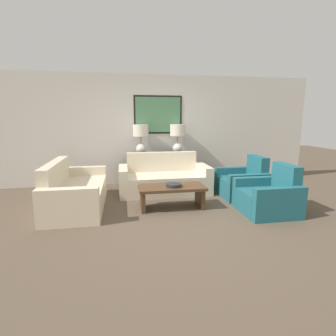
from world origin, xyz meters
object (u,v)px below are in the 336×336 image
(table_lamp_left, at_px, (141,136))
(decorative_bowl, at_px, (174,185))
(couch_by_back_wall, at_px, (164,180))
(armchair_near_back_wall, at_px, (243,183))
(coffee_table, at_px, (172,192))
(armchair_near_camera, at_px, (269,197))
(couch_by_side, at_px, (75,192))
(console_table, at_px, (160,169))
(table_lamp_right, at_px, (178,135))

(table_lamp_left, height_order, decorative_bowl, table_lamp_left)
(decorative_bowl, bearing_deg, couch_by_back_wall, 89.94)
(armchair_near_back_wall, bearing_deg, coffee_table, -162.88)
(coffee_table, relative_size, armchair_near_back_wall, 1.32)
(armchair_near_camera, bearing_deg, couch_by_back_wall, 135.34)
(table_lamp_left, relative_size, couch_by_side, 0.37)
(couch_by_back_wall, relative_size, coffee_table, 1.64)
(console_table, relative_size, armchair_near_camera, 1.66)
(table_lamp_left, bearing_deg, table_lamp_right, 0.00)
(console_table, bearing_deg, table_lamp_right, 0.00)
(couch_by_side, relative_size, armchair_near_camera, 2.16)
(coffee_table, bearing_deg, couch_by_side, 168.27)
(couch_by_side, bearing_deg, armchair_near_back_wall, 2.35)
(coffee_table, bearing_deg, table_lamp_right, 74.97)
(table_lamp_left, distance_m, armchair_near_back_wall, 2.57)
(table_lamp_left, height_order, armchair_near_camera, table_lamp_left)
(armchair_near_back_wall, xyz_separation_m, armchair_near_camera, (0.00, -1.00, 0.00))
(decorative_bowl, bearing_deg, couch_by_side, 167.26)
(console_table, relative_size, coffee_table, 1.26)
(console_table, bearing_deg, couch_by_side, -141.57)
(couch_by_side, bearing_deg, coffee_table, -11.73)
(console_table, xyz_separation_m, armchair_near_back_wall, (1.59, -1.26, -0.10))
(table_lamp_right, bearing_deg, coffee_table, -105.03)
(coffee_table, bearing_deg, couch_by_back_wall, 88.47)
(table_lamp_left, bearing_deg, couch_by_side, -133.33)
(table_lamp_left, bearing_deg, decorative_bowl, -76.17)
(console_table, distance_m, coffee_table, 1.77)
(coffee_table, xyz_separation_m, decorative_bowl, (0.03, -0.04, 0.14))
(table_lamp_right, height_order, couch_by_side, table_lamp_right)
(console_table, bearing_deg, coffee_table, -90.93)
(table_lamp_left, relative_size, table_lamp_right, 1.00)
(couch_by_side, height_order, armchair_near_camera, couch_by_side)
(coffee_table, distance_m, decorative_bowl, 0.14)
(armchair_near_back_wall, bearing_deg, couch_by_side, -177.65)
(table_lamp_right, xyz_separation_m, coffee_table, (-0.47, -1.76, -0.90))
(table_lamp_right, distance_m, couch_by_side, 2.78)
(coffee_table, relative_size, decorative_bowl, 4.28)
(console_table, relative_size, table_lamp_right, 2.08)
(armchair_near_back_wall, distance_m, armchair_near_camera, 1.00)
(couch_by_side, relative_size, decorative_bowl, 7.01)
(decorative_bowl, distance_m, armchair_near_back_wall, 1.69)
(coffee_table, bearing_deg, armchair_near_back_wall, 17.12)
(table_lamp_left, distance_m, armchair_near_camera, 3.19)
(console_table, xyz_separation_m, table_lamp_left, (-0.45, 0.00, 0.83))
(table_lamp_right, relative_size, armchair_near_camera, 0.80)
(table_lamp_right, bearing_deg, table_lamp_left, 180.00)
(couch_by_back_wall, height_order, armchair_near_camera, couch_by_back_wall)
(coffee_table, bearing_deg, console_table, 89.07)
(couch_by_back_wall, bearing_deg, coffee_table, -91.53)
(couch_by_side, xyz_separation_m, armchair_near_camera, (3.36, -0.86, -0.01))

